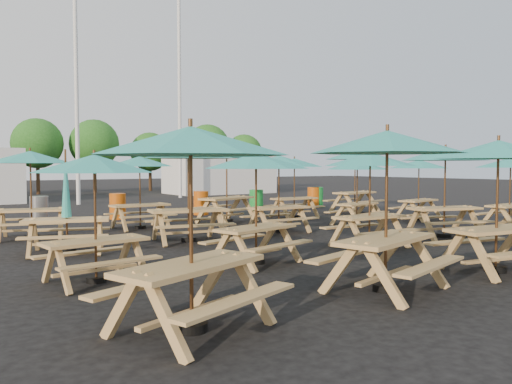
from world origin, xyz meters
TOP-DOWN VIEW (x-y plane):
  - ground at (0.00, 0.00)m, footprint 120.00×120.00m
  - picnic_unit_0 at (-6.13, -6.05)m, footprint 2.86×2.86m
  - picnic_unit_1 at (-6.29, -2.99)m, footprint 2.20×2.20m
  - picnic_unit_2 at (-5.98, 0.12)m, footprint 2.19×2.06m
  - picnic_unit_3 at (-6.17, 2.93)m, footprint 2.70×2.70m
  - picnic_unit_4 at (-2.84, -6.07)m, footprint 2.82×2.82m
  - picnic_unit_5 at (-3.25, -3.20)m, footprint 2.48×2.48m
  - picnic_unit_6 at (-3.03, 0.10)m, footprint 2.73×2.73m
  - picnic_unit_7 at (-3.04, 3.29)m, footprint 2.15×2.15m
  - picnic_unit_8 at (-0.15, -6.28)m, footprint 2.60×2.60m
  - picnic_unit_9 at (0.04, -3.11)m, footprint 2.20×2.20m
  - picnic_unit_10 at (-0.12, 0.18)m, footprint 2.21×2.21m
  - picnic_unit_11 at (-0.04, 3.16)m, footprint 3.04×3.04m
  - picnic_unit_13 at (2.94, -3.09)m, footprint 2.88×2.88m
  - picnic_unit_14 at (3.10, 0.24)m, footprint 2.37×2.37m
  - picnic_unit_15 at (2.83, 3.12)m, footprint 2.15×2.15m
  - picnic_unit_17 at (6.23, -3.08)m, footprint 2.13×2.13m
  - picnic_unit_18 at (5.93, 0.02)m, footprint 2.32×2.32m
  - picnic_unit_19 at (6.08, 3.22)m, footprint 2.79×2.79m
  - waste_bin_0 at (-5.35, 6.17)m, footprint 0.57×0.57m
  - waste_bin_1 at (-2.69, 6.32)m, footprint 0.57×0.57m
  - waste_bin_2 at (0.52, 6.04)m, footprint 0.57×0.57m
  - waste_bin_3 at (2.98, 5.80)m, footprint 0.57×0.57m
  - waste_bin_4 at (6.52, 6.23)m, footprint 0.57×0.57m
  - waste_bin_5 at (6.70, 6.22)m, footprint 0.57×0.57m
  - mast_0 at (-2.00, 14.00)m, footprint 0.20×0.20m
  - mast_1 at (4.50, 16.00)m, footprint 0.20×0.20m
  - event_tent_1 at (9.00, 19.00)m, footprint 7.00×4.00m
  - tree_3 at (-1.75, 24.72)m, footprint 3.36×3.36m
  - tree_4 at (1.90, 24.26)m, footprint 3.41×3.41m
  - tree_5 at (6.22, 24.67)m, footprint 2.94×2.94m
  - tree_6 at (10.23, 22.90)m, footprint 3.38×3.38m
  - tree_7 at (13.63, 22.92)m, footprint 2.95×2.95m

SIDE VIEW (x-z plane):
  - ground at x=0.00m, z-range 0.00..0.00m
  - waste_bin_0 at x=-5.35m, z-range 0.00..0.92m
  - waste_bin_1 at x=-2.69m, z-range 0.00..0.92m
  - waste_bin_2 at x=0.52m, z-range 0.00..0.92m
  - waste_bin_3 at x=2.98m, z-range 0.00..0.92m
  - waste_bin_4 at x=6.52m, z-range 0.00..0.92m
  - waste_bin_5 at x=6.70m, z-range 0.00..0.92m
  - picnic_unit_2 at x=-5.98m, z-range -0.20..2.06m
  - event_tent_1 at x=9.00m, z-range 0.00..2.60m
  - picnic_unit_14 at x=3.10m, z-range 0.78..2.88m
  - picnic_unit_1 at x=-6.29m, z-range 0.78..2.89m
  - picnic_unit_18 at x=5.93m, z-range 0.79..2.93m
  - picnic_unit_5 at x=-3.25m, z-range 0.80..2.98m
  - picnic_unit_17 at x=6.23m, z-range 0.81..2.98m
  - picnic_unit_15 at x=2.83m, z-range 0.81..3.01m
  - picnic_unit_7 at x=-3.04m, z-range 0.82..3.04m
  - picnic_unit_10 at x=-0.12m, z-range 0.82..3.05m
  - picnic_unit_9 at x=0.04m, z-range 0.83..3.06m
  - picnic_unit_3 at x=-6.17m, z-range 0.86..3.18m
  - picnic_unit_0 at x=-6.13m, z-range 0.88..3.25m
  - picnic_unit_8 at x=-0.15m, z-range 0.88..3.26m
  - picnic_unit_13 at x=2.94m, z-range 0.89..3.30m
  - picnic_unit_4 at x=-2.84m, z-range 0.91..3.37m
  - picnic_unit_6 at x=-3.03m, z-range 0.91..3.37m
  - picnic_unit_19 at x=6.08m, z-range 0.94..3.49m
  - picnic_unit_11 at x=-0.04m, z-range 0.94..3.50m
  - tree_5 at x=6.22m, z-range 0.75..5.20m
  - tree_7 at x=13.63m, z-range 0.75..5.23m
  - tree_3 at x=-1.75m, z-range 0.86..5.95m
  - tree_6 at x=10.23m, z-range 0.86..5.99m
  - tree_4 at x=1.90m, z-range 0.87..6.04m
  - mast_0 at x=-2.00m, z-range 0.00..12.00m
  - mast_1 at x=4.50m, z-range 0.00..12.00m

